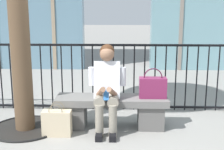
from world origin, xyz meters
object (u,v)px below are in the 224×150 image
Objects in this scene: seated_person_with_phone at (107,86)px; handbag_on_bench at (153,87)px; shopping_bag at (57,123)px; stone_bench at (112,109)px.

handbag_on_bench is (0.64, 0.12, -0.05)m from seated_person_with_phone.
shopping_bag is (-1.31, -0.32, -0.42)m from handbag_on_bench.
stone_bench is at bearing 63.83° from seated_person_with_phone.
stone_bench is 1.32× the size of seated_person_with_phone.
stone_bench is at bearing 179.01° from handbag_on_bench.
seated_person_with_phone reaches higher than shopping_bag.
stone_bench is 0.81m from shopping_bag.
handbag_on_bench is at bearing 10.45° from seated_person_with_phone.
seated_person_with_phone is (-0.06, -0.13, 0.38)m from stone_bench.
shopping_bag is (-0.67, -0.21, -0.47)m from seated_person_with_phone.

